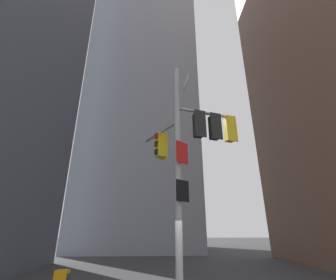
% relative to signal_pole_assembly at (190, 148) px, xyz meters
% --- Properties ---
extents(building_mid_block, '(13.33, 13.33, 32.78)m').
position_rel_signal_pole_assembly_xyz_m(building_mid_block, '(-3.41, 20.96, 11.22)').
color(building_mid_block, '#9399A3').
rests_on(building_mid_block, ground).
extents(signal_pole_assembly, '(3.86, 2.70, 8.59)m').
position_rel_signal_pole_assembly_xyz_m(signal_pole_assembly, '(0.00, 0.00, 0.00)').
color(signal_pole_assembly, '#9EA0A3').
rests_on(signal_pole_assembly, ground).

